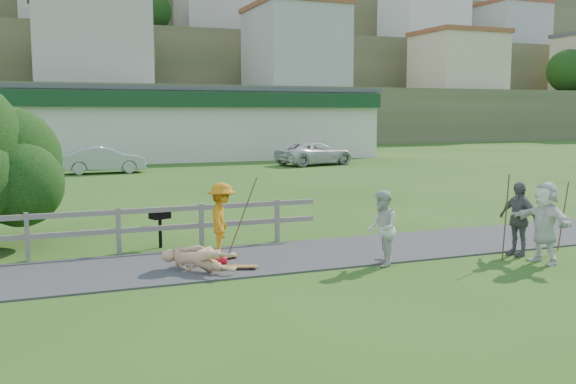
% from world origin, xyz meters
% --- Properties ---
extents(ground, '(260.00, 260.00, 0.00)m').
position_xyz_m(ground, '(0.00, 0.00, 0.00)').
color(ground, '#2A5217').
rests_on(ground, ground).
extents(path, '(34.00, 3.00, 0.04)m').
position_xyz_m(path, '(0.00, 1.50, 0.02)').
color(path, '#37373A').
rests_on(path, ground).
extents(strip_mall, '(32.50, 10.75, 5.10)m').
position_xyz_m(strip_mall, '(4.00, 34.94, 2.58)').
color(strip_mall, silver).
rests_on(strip_mall, ground).
extents(hillside, '(220.00, 67.00, 47.50)m').
position_xyz_m(hillside, '(0.00, 91.31, 14.41)').
color(hillside, '#485431').
rests_on(hillside, ground).
extents(skater_rider, '(0.92, 1.23, 1.68)m').
position_xyz_m(skater_rider, '(0.05, 1.61, 0.84)').
color(skater_rider, orange).
rests_on(skater_rider, ground).
extents(skater_fallen, '(1.46, 1.46, 0.61)m').
position_xyz_m(skater_fallen, '(-0.71, 0.78, 0.30)').
color(skater_fallen, tan).
rests_on(skater_fallen, ground).
extents(spectator_a, '(0.88, 0.98, 1.65)m').
position_xyz_m(spectator_a, '(3.18, -0.02, 0.83)').
color(spectator_a, silver).
rests_on(spectator_a, ground).
extents(spectator_b, '(0.58, 1.07, 1.74)m').
position_xyz_m(spectator_b, '(6.63, -0.31, 0.87)').
color(spectator_b, slate).
rests_on(spectator_b, ground).
extents(spectator_d, '(0.61, 1.72, 1.83)m').
position_xyz_m(spectator_d, '(6.64, -1.13, 0.92)').
color(spectator_d, silver).
rests_on(spectator_d, ground).
extents(car_silver, '(4.52, 1.66, 1.48)m').
position_xyz_m(car_silver, '(-0.23, 24.56, 0.74)').
color(car_silver, '#A7A9AF').
rests_on(car_silver, ground).
extents(car_white, '(5.67, 3.62, 1.46)m').
position_xyz_m(car_white, '(12.97, 25.45, 0.73)').
color(car_white, silver).
rests_on(car_white, ground).
extents(bbq, '(0.54, 0.48, 0.96)m').
position_xyz_m(bbq, '(-0.96, 3.63, 0.48)').
color(bbq, black).
rests_on(bbq, ground).
extents(longboard_rider, '(0.82, 0.46, 0.09)m').
position_xyz_m(longboard_rider, '(0.05, 1.61, 0.04)').
color(longboard_rider, olive).
rests_on(longboard_rider, ground).
extents(longboard_fallen, '(0.91, 0.49, 0.10)m').
position_xyz_m(longboard_fallen, '(0.09, 0.68, 0.05)').
color(longboard_fallen, olive).
rests_on(longboard_fallen, ground).
extents(helmet, '(0.26, 0.26, 0.26)m').
position_xyz_m(helmet, '(-0.11, 1.13, 0.13)').
color(helmet, '#B20E18').
rests_on(helmet, ground).
extents(pole_rider, '(0.03, 0.03, 1.96)m').
position_xyz_m(pole_rider, '(0.65, 2.01, 0.98)').
color(pole_rider, brown).
rests_on(pole_rider, ground).
extents(pole_spec_left, '(0.03, 0.03, 1.96)m').
position_xyz_m(pole_spec_left, '(6.00, -0.63, 0.98)').
color(pole_spec_left, brown).
rests_on(pole_spec_left, ground).
extents(pole_spec_right, '(0.03, 0.03, 1.67)m').
position_xyz_m(pole_spec_right, '(8.07, -0.24, 0.84)').
color(pole_spec_right, brown).
rests_on(pole_spec_right, ground).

